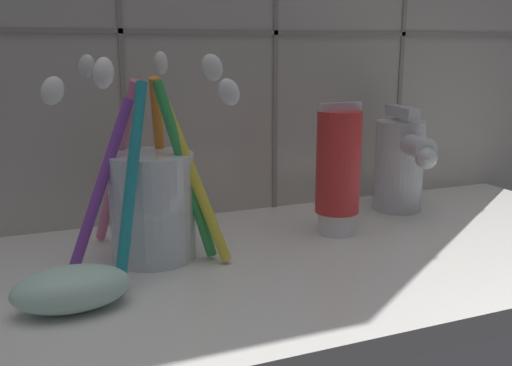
# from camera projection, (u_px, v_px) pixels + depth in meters

# --- Properties ---
(sink_counter) EXTENTS (0.66, 0.31, 0.02)m
(sink_counter) POSITION_uv_depth(u_px,v_px,m) (324.00, 260.00, 0.52)
(sink_counter) COLOR silver
(sink_counter) RESTS_ON ground
(toothbrush_cup) EXTENTS (0.16, 0.16, 0.18)m
(toothbrush_cup) POSITION_uv_depth(u_px,v_px,m) (152.00, 197.00, 0.49)
(toothbrush_cup) COLOR silver
(toothbrush_cup) RESTS_ON sink_counter
(toothpaste_tube) EXTENTS (0.05, 0.04, 0.13)m
(toothpaste_tube) POSITION_uv_depth(u_px,v_px,m) (338.00, 170.00, 0.55)
(toothpaste_tube) COLOR white
(toothpaste_tube) RESTS_ON sink_counter
(sink_faucet) EXTENTS (0.05, 0.10, 0.12)m
(sink_faucet) POSITION_uv_depth(u_px,v_px,m) (401.00, 162.00, 0.63)
(sink_faucet) COLOR silver
(sink_faucet) RESTS_ON sink_counter
(soap_bar) EXTENTS (0.08, 0.05, 0.03)m
(soap_bar) POSITION_uv_depth(u_px,v_px,m) (72.00, 289.00, 0.40)
(soap_bar) COLOR silver
(soap_bar) RESTS_ON sink_counter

